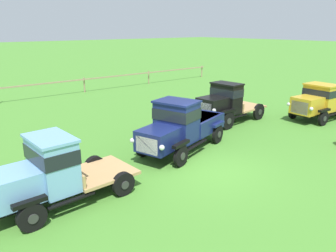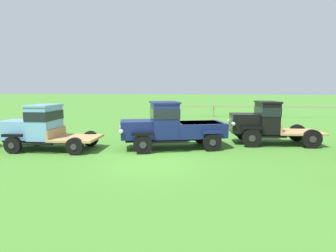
# 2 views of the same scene
# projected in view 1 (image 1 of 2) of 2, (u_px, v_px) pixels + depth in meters

# --- Properties ---
(ground_plane) EXTENTS (240.00, 240.00, 0.00)m
(ground_plane) POSITION_uv_depth(u_px,v_px,m) (210.00, 170.00, 12.15)
(ground_plane) COLOR #47842D
(paddock_fence) EXTENTS (20.01, 0.36, 1.19)m
(paddock_fence) POSITION_uv_depth(u_px,v_px,m) (121.00, 77.00, 28.29)
(paddock_fence) COLOR #997F60
(paddock_fence) RESTS_ON ground
(vintage_truck_second_in_line) EXTENTS (4.64, 2.15, 2.11)m
(vintage_truck_second_in_line) POSITION_uv_depth(u_px,v_px,m) (46.00, 173.00, 9.38)
(vintage_truck_second_in_line) COLOR black
(vintage_truck_second_in_line) RESTS_ON ground
(vintage_truck_midrow_center) EXTENTS (5.21, 3.08, 2.24)m
(vintage_truck_midrow_center) POSITION_uv_depth(u_px,v_px,m) (181.00, 125.00, 13.74)
(vintage_truck_midrow_center) COLOR black
(vintage_truck_midrow_center) RESTS_ON ground
(vintage_truck_far_side) EXTENTS (4.63, 2.13, 2.21)m
(vintage_truck_far_side) POSITION_uv_depth(u_px,v_px,m) (224.00, 103.00, 17.73)
(vintage_truck_far_side) COLOR black
(vintage_truck_far_side) RESTS_ON ground
(vintage_truck_back_of_row) EXTENTS (5.07, 2.23, 2.02)m
(vintage_truck_back_of_row) POSITION_uv_depth(u_px,v_px,m) (319.00, 101.00, 18.49)
(vintage_truck_back_of_row) COLOR black
(vintage_truck_back_of_row) RESTS_ON ground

